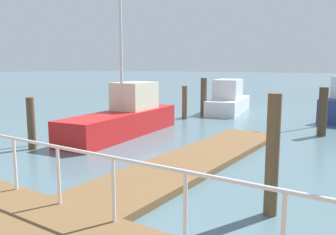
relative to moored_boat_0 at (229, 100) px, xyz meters
The scene contains 9 objects.
floating_dock 12.06m from the moored_boat_0, 160.93° to the right, with size 10.26×2.00×0.18m, color brown.
boardwalk_railing 17.44m from the moored_boat_0, 157.96° to the right, with size 0.06×29.17×1.08m.
dock_piling_1 2.40m from the moored_boat_0, 167.02° to the left, with size 0.35×0.35×2.20m, color brown.
dock_piling_2 7.90m from the moored_boat_0, 127.29° to the right, with size 0.36×0.36×2.01m, color #473826.
dock_piling_3 12.97m from the moored_boat_0, behind, with size 0.26×0.26×1.81m, color brown.
dock_piling_4 4.04m from the moored_boat_0, 168.12° to the left, with size 0.28×0.28×1.80m, color brown.
dock_piling_5 15.29m from the moored_boat_0, 152.98° to the right, with size 0.26×0.26×2.37m, color brown.
moored_boat_0 is the anchor object (origin of this frame).
moored_boat_1 9.05m from the moored_boat_0, behind, with size 6.71×2.43×9.78m.
Camera 1 is at (-7.05, 7.05, 2.87)m, focal length 37.20 mm.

